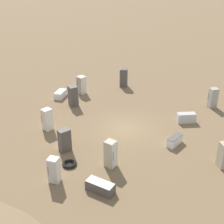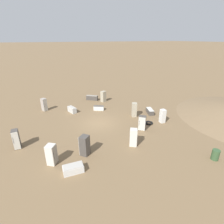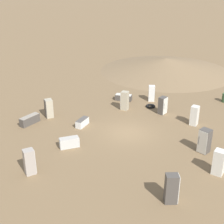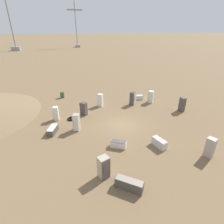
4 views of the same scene
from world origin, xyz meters
name	(u,v)px [view 4 (image 4 of 4)]	position (x,y,z in m)	size (l,w,h in m)	color
ground_plane	(121,125)	(0.00, 0.00, 0.00)	(1000.00, 1000.00, 0.00)	brown
power_pylon_0	(77,34)	(4.36, 97.47, 7.49)	(8.43, 2.89, 24.08)	gray
power_pylon_1	(12,29)	(-27.56, 87.40, 10.17)	(11.45, 3.93, 32.71)	gray
discarded_fridge_0	(182,104)	(8.88, 1.48, 0.94)	(0.59, 0.79, 1.87)	#4C4742
discarded_fridge_1	(76,122)	(-4.96, 0.22, 0.94)	(0.84, 0.89, 1.87)	#B2A88E
discarded_fridge_2	(53,130)	(-7.47, 0.37, 0.32)	(1.22, 1.84, 0.64)	#4C4742
discarded_fridge_3	(210,148)	(5.44, -7.15, 0.90)	(0.83, 0.88, 1.79)	#A89E93
discarded_fridge_4	(138,97)	(5.01, 7.05, 0.31)	(1.62, 0.90, 0.62)	white
discarded_fridge_5	(104,167)	(-3.67, -6.97, 0.87)	(0.92, 0.89, 1.73)	#B2A88E
discarded_fridge_6	(100,100)	(-1.16, 5.98, 0.88)	(0.92, 0.89, 1.77)	silver
discarded_fridge_7	(84,109)	(-3.75, 3.72, 0.83)	(0.98, 0.97, 1.67)	#4C4742
discarded_fridge_8	(118,144)	(-1.58, -3.86, 0.32)	(1.53, 1.20, 0.65)	white
discarded_fridge_9	(151,97)	(6.28, 5.28, 0.88)	(0.97, 0.97, 1.77)	silver
discarded_fridge_10	(56,113)	(-7.11, 3.27, 0.84)	(0.67, 0.68, 1.68)	white
discarded_fridge_11	(159,143)	(2.08, -4.78, 0.39)	(0.98, 1.60, 0.79)	silver
discarded_fridge_12	(133,98)	(3.48, 5.27, 0.93)	(1.05, 1.05, 1.85)	#4C4742
discarded_fridge_13	(129,184)	(-2.27, -8.52, 0.39)	(1.85, 1.65, 0.78)	#4C4742
scrap_tire	(71,119)	(-5.41, 2.89, 0.10)	(0.95, 0.95, 0.20)	black
rusty_barrel	(62,95)	(-6.28, 10.88, 0.46)	(0.62, 0.62, 0.93)	#385633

